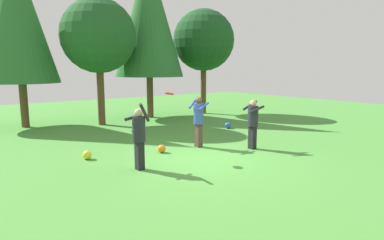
% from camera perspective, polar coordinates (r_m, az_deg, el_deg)
% --- Properties ---
extents(ground_plane, '(40.00, 40.00, 0.00)m').
position_cam_1_polar(ground_plane, '(9.86, 1.97, -6.71)').
color(ground_plane, '#478C38').
extents(person_thrower, '(0.61, 0.61, 1.80)m').
position_cam_1_polar(person_thrower, '(8.73, -9.14, -2.33)').
color(person_thrower, black).
rests_on(person_thrower, ground_plane).
extents(person_catcher, '(0.70, 0.65, 1.71)m').
position_cam_1_polar(person_catcher, '(11.12, 1.14, 0.46)').
color(person_catcher, '#4C382D').
rests_on(person_catcher, ground_plane).
extents(person_bystander, '(0.65, 0.60, 1.64)m').
position_cam_1_polar(person_bystander, '(11.05, 10.47, 0.00)').
color(person_bystander, black).
rests_on(person_bystander, ground_plane).
extents(frisbee, '(0.35, 0.36, 0.09)m').
position_cam_1_polar(frisbee, '(9.65, -3.95, 4.58)').
color(frisbee, red).
extents(ball_blue, '(0.27, 0.27, 0.27)m').
position_cam_1_polar(ball_blue, '(14.77, 6.21, -0.94)').
color(ball_blue, blue).
rests_on(ball_blue, ground_plane).
extents(ball_orange, '(0.26, 0.26, 0.26)m').
position_cam_1_polar(ball_orange, '(10.56, -5.27, -4.96)').
color(ball_orange, orange).
rests_on(ball_orange, ground_plane).
extents(ball_yellow, '(0.27, 0.27, 0.27)m').
position_cam_1_polar(ball_yellow, '(10.24, -17.67, -5.77)').
color(ball_yellow, yellow).
rests_on(ball_yellow, ground_plane).
extents(tree_right, '(3.62, 3.62, 8.64)m').
position_cam_1_polar(tree_right, '(18.23, -7.53, 17.53)').
color(tree_right, brown).
rests_on(tree_right, ground_plane).
extents(tree_center, '(3.42, 3.42, 5.84)m').
position_cam_1_polar(tree_center, '(16.13, -15.87, 13.77)').
color(tree_center, brown).
rests_on(tree_center, ground_plane).
extents(tree_left, '(3.28, 3.28, 7.84)m').
position_cam_1_polar(tree_left, '(16.83, -27.98, 15.59)').
color(tree_left, brown).
rests_on(tree_left, ground_plane).
extents(tree_far_right, '(3.52, 3.52, 6.02)m').
position_cam_1_polar(tree_far_right, '(19.59, 2.02, 13.56)').
color(tree_far_right, brown).
rests_on(tree_far_right, ground_plane).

